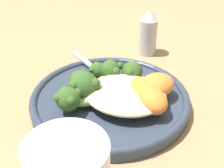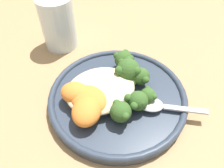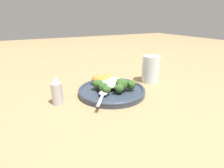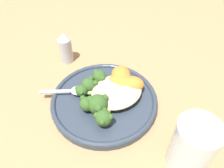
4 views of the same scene
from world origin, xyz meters
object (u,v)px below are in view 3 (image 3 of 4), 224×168
(broccoli_stalk_2, at_px, (108,89))
(water_glass, at_px, (151,69))
(sweet_potato_chunk_0, at_px, (108,78))
(spoon, at_px, (103,94))
(broccoli_stalk_1, at_px, (104,86))
(plate, at_px, (112,91))
(broccoli_stalk_0, at_px, (100,84))
(broccoli_stalk_5, at_px, (128,85))
(sweet_potato_chunk_1, at_px, (99,79))
(broccoli_stalk_4, at_px, (121,84))
(broccoli_stalk_3, at_px, (117,87))
(salt_shaker, at_px, (57,91))
(sweet_potato_chunk_2, at_px, (105,80))
(quinoa_mound, at_px, (111,82))

(broccoli_stalk_2, xyz_separation_m, water_glass, (-0.06, 0.24, 0.02))
(sweet_potato_chunk_0, distance_m, spoon, 0.14)
(broccoli_stalk_1, xyz_separation_m, spoon, (0.04, -0.02, -0.01))
(water_glass, bearing_deg, plate, -80.01)
(broccoli_stalk_2, bearing_deg, broccoli_stalk_0, -133.17)
(broccoli_stalk_2, distance_m, sweet_potato_chunk_0, 0.10)
(broccoli_stalk_5, height_order, sweet_potato_chunk_0, broccoli_stalk_5)
(sweet_potato_chunk_1, relative_size, water_glass, 0.51)
(plate, bearing_deg, broccoli_stalk_4, 37.78)
(broccoli_stalk_2, relative_size, broccoli_stalk_4, 1.01)
(plate, xyz_separation_m, broccoli_stalk_5, (0.03, 0.05, 0.03))
(broccoli_stalk_0, bearing_deg, broccoli_stalk_3, 124.90)
(spoon, bearing_deg, salt_shaker, -75.66)
(plate, distance_m, broccoli_stalk_5, 0.06)
(broccoli_stalk_0, relative_size, broccoli_stalk_1, 1.19)
(broccoli_stalk_2, bearing_deg, broccoli_stalk_3, 115.53)
(broccoli_stalk_3, distance_m, sweet_potato_chunk_0, 0.10)
(plate, relative_size, broccoli_stalk_3, 2.48)
(broccoli_stalk_2, distance_m, sweet_potato_chunk_2, 0.08)
(plate, distance_m, sweet_potato_chunk_1, 0.08)
(quinoa_mound, height_order, sweet_potato_chunk_1, sweet_potato_chunk_1)
(broccoli_stalk_5, bearing_deg, plate, -159.26)
(sweet_potato_chunk_2, distance_m, spoon, 0.11)
(broccoli_stalk_5, bearing_deg, broccoli_stalk_4, -134.75)
(broccoli_stalk_2, bearing_deg, broccoli_stalk_4, 121.78)
(broccoli_stalk_4, xyz_separation_m, water_glass, (-0.06, 0.19, 0.01))
(broccoli_stalk_2, bearing_deg, sweet_potato_chunk_1, -147.08)
(broccoli_stalk_1, xyz_separation_m, sweet_potato_chunk_2, (-0.06, 0.03, 0.00))
(plate, height_order, broccoli_stalk_1, broccoli_stalk_1)
(broccoli_stalk_0, relative_size, broccoli_stalk_5, 0.94)
(broccoli_stalk_5, xyz_separation_m, sweet_potato_chunk_2, (-0.09, -0.05, -0.00))
(plate, distance_m, broccoli_stalk_1, 0.04)
(broccoli_stalk_3, distance_m, spoon, 0.06)
(broccoli_stalk_2, height_order, broccoli_stalk_4, broccoli_stalk_4)
(sweet_potato_chunk_0, relative_size, sweet_potato_chunk_1, 0.88)
(quinoa_mound, relative_size, broccoli_stalk_5, 1.27)
(spoon, relative_size, salt_shaker, 1.16)
(plate, relative_size, sweet_potato_chunk_1, 4.25)
(broccoli_stalk_3, height_order, sweet_potato_chunk_1, sweet_potato_chunk_1)
(spoon, bearing_deg, plate, 163.54)
(broccoli_stalk_1, height_order, broccoli_stalk_2, broccoli_stalk_1)
(broccoli_stalk_3, bearing_deg, broccoli_stalk_0, -138.79)
(plate, bearing_deg, sweet_potato_chunk_1, -161.78)
(quinoa_mound, xyz_separation_m, sweet_potato_chunk_1, (-0.04, -0.03, 0.00))
(water_glass, xyz_separation_m, salt_shaker, (0.03, -0.40, -0.01))
(plate, height_order, sweet_potato_chunk_2, sweet_potato_chunk_2)
(salt_shaker, bearing_deg, broccoli_stalk_0, 93.97)
(spoon, relative_size, water_glass, 0.92)
(broccoli_stalk_1, relative_size, salt_shaker, 0.82)
(broccoli_stalk_1, bearing_deg, salt_shaker, -40.33)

